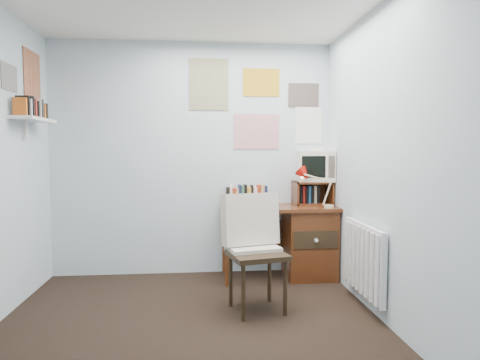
# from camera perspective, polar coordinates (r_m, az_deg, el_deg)

# --- Properties ---
(ground) EXTENTS (3.50, 3.50, 0.00)m
(ground) POSITION_cam_1_polar(r_m,az_deg,el_deg) (3.21, -6.61, -20.84)
(ground) COLOR black
(ground) RESTS_ON ground
(back_wall) EXTENTS (3.00, 0.02, 2.50)m
(back_wall) POSITION_cam_1_polar(r_m,az_deg,el_deg) (4.66, -6.36, 2.79)
(back_wall) COLOR silver
(back_wall) RESTS_ON ground
(right_wall) EXTENTS (0.02, 3.50, 2.50)m
(right_wall) POSITION_cam_1_polar(r_m,az_deg,el_deg) (3.25, 20.70, 2.04)
(right_wall) COLOR silver
(right_wall) RESTS_ON ground
(desk) EXTENTS (1.20, 0.55, 0.76)m
(desk) POSITION_cam_1_polar(r_m,az_deg,el_deg) (4.63, 8.49, -7.79)
(desk) COLOR #592B14
(desk) RESTS_ON ground
(desk_chair) EXTENTS (0.58, 0.56, 0.95)m
(desk_chair) POSITION_cam_1_polar(r_m,az_deg,el_deg) (3.61, 2.30, -9.95)
(desk_chair) COLOR black
(desk_chair) RESTS_ON ground
(desk_lamp) EXTENTS (0.32, 0.29, 0.37)m
(desk_lamp) POSITION_cam_1_polar(r_m,az_deg,el_deg) (4.45, 11.83, -1.28)
(desk_lamp) COLOR red
(desk_lamp) RESTS_ON desk
(tv_riser) EXTENTS (0.40, 0.30, 0.25)m
(tv_riser) POSITION_cam_1_polar(r_m,az_deg,el_deg) (4.69, 9.63, -1.71)
(tv_riser) COLOR #592B14
(tv_riser) RESTS_ON desk
(crt_tv) EXTENTS (0.42, 0.40, 0.36)m
(crt_tv) POSITION_cam_1_polar(r_m,az_deg,el_deg) (4.70, 10.07, 2.00)
(crt_tv) COLOR #EDE1C6
(crt_tv) RESTS_ON tv_riser
(book_row) EXTENTS (0.60, 0.14, 0.22)m
(book_row) POSITION_cam_1_polar(r_m,az_deg,el_deg) (4.64, 1.86, -1.90)
(book_row) COLOR #592B14
(book_row) RESTS_ON desk
(radiator) EXTENTS (0.09, 0.80, 0.60)m
(radiator) POSITION_cam_1_polar(r_m,az_deg,el_deg) (3.85, 16.17, -10.10)
(radiator) COLOR white
(radiator) RESTS_ON right_wall
(wall_shelf) EXTENTS (0.20, 0.62, 0.24)m
(wall_shelf) POSITION_cam_1_polar(r_m,az_deg,el_deg) (4.28, -25.78, 7.27)
(wall_shelf) COLOR white
(wall_shelf) RESTS_ON left_wall
(posters_back) EXTENTS (1.20, 0.01, 0.90)m
(posters_back) POSITION_cam_1_polar(r_m,az_deg,el_deg) (4.73, 2.24, 10.11)
(posters_back) COLOR white
(posters_back) RESTS_ON back_wall
(posters_left) EXTENTS (0.01, 0.70, 0.60)m
(posters_left) POSITION_cam_1_polar(r_m,az_deg,el_deg) (4.35, -27.12, 12.20)
(posters_left) COLOR white
(posters_left) RESTS_ON left_wall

